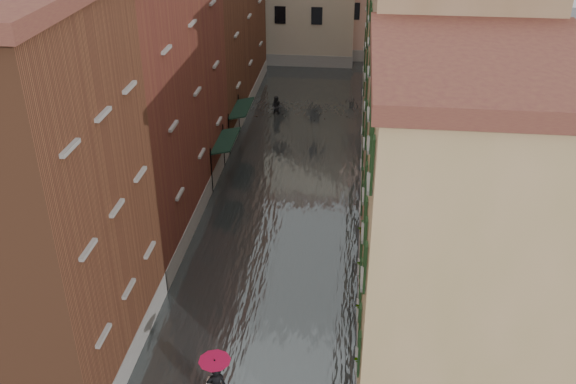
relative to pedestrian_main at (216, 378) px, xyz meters
The scene contains 13 objects.
ground 4.00m from the pedestrian_main, 80.23° to the left, with size 120.00×120.00×0.00m, color #555658.
floodwater 16.78m from the pedestrian_main, 87.80° to the left, with size 10.00×60.00×0.20m, color #424849.
building_left_near 8.40m from the pedestrian_main, 164.78° to the left, with size 6.00×8.00×13.00m, color brown.
building_left_mid 15.07m from the pedestrian_main, 116.54° to the left, with size 6.00×14.00×12.50m, color brown.
building_left_far 29.02m from the pedestrian_main, 102.91° to the left, with size 6.00×16.00×14.00m, color brown.
building_right_near 9.01m from the pedestrian_main, 12.75° to the left, with size 6.00×8.00×11.50m, color tan.
building_right_mid 15.73m from the pedestrian_main, 59.02° to the left, with size 6.00×14.00×13.00m, color tan.
building_right_far 29.11m from the pedestrian_main, 74.59° to the left, with size 6.00×16.00×11.50m, color tan.
awning_near 16.51m from the pedestrian_main, 99.93° to the left, with size 1.09×3.35×2.80m.
awning_far 21.36m from the pedestrian_main, 97.65° to the left, with size 1.09×3.38×2.80m.
window_planters 6.03m from the pedestrian_main, 31.93° to the left, with size 0.59×8.26×0.84m.
pedestrian_main is the anchor object (origin of this frame).
pedestrian_far 26.14m from the pedestrian_main, 92.79° to the left, with size 0.76×0.59×1.56m, color black.
Camera 1 is at (3.45, -19.01, 16.82)m, focal length 40.00 mm.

